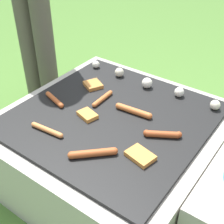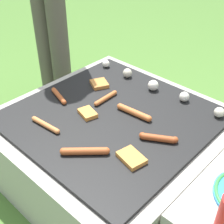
% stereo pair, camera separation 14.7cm
% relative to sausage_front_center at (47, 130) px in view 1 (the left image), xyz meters
% --- Properties ---
extents(ground_plane, '(14.00, 14.00, 0.00)m').
position_rel_sausage_front_center_xyz_m(ground_plane, '(0.16, 0.27, -0.41)').
color(ground_plane, '#47702D').
extents(grill, '(0.98, 0.98, 0.40)m').
position_rel_sausage_front_center_xyz_m(grill, '(0.16, 0.27, -0.21)').
color(grill, '#9E998E').
rests_on(grill, ground_plane).
extents(sausage_back_center, '(0.03, 0.16, 0.02)m').
position_rel_sausage_front_center_xyz_m(sausage_back_center, '(0.04, 0.35, 0.00)').
color(sausage_back_center, '#B7602D').
rests_on(sausage_back_center, grill).
extents(sausage_back_right, '(0.15, 0.15, 0.03)m').
position_rel_sausage_front_center_xyz_m(sausage_back_right, '(0.26, 0.00, 0.00)').
color(sausage_back_right, '#A34C23').
rests_on(sausage_back_right, grill).
extents(sausage_front_right, '(0.19, 0.05, 0.03)m').
position_rel_sausage_front_center_xyz_m(sausage_front_right, '(0.23, 0.35, 0.00)').
color(sausage_front_right, '#B7602D').
rests_on(sausage_front_right, grill).
extents(sausage_back_left, '(0.15, 0.10, 0.03)m').
position_rel_sausage_front_center_xyz_m(sausage_back_left, '(0.43, 0.27, 0.00)').
color(sausage_back_left, '#93421E').
rests_on(sausage_back_left, grill).
extents(sausage_mid_right, '(0.16, 0.06, 0.02)m').
position_rel_sausage_front_center_xyz_m(sausage_mid_right, '(-0.15, 0.20, 0.00)').
color(sausage_mid_right, '#A34C23').
rests_on(sausage_mid_right, grill).
extents(sausage_front_center, '(0.18, 0.04, 0.02)m').
position_rel_sausage_front_center_xyz_m(sausage_front_center, '(0.00, 0.00, 0.00)').
color(sausage_front_center, '#C6753D').
rests_on(sausage_front_center, grill).
extents(bread_slice_right, '(0.12, 0.12, 0.02)m').
position_rel_sausage_front_center_xyz_m(bread_slice_right, '(-0.08, 0.43, -0.00)').
color(bread_slice_right, '#B27033').
rests_on(bread_slice_right, grill).
extents(bread_slice_left, '(0.11, 0.09, 0.02)m').
position_rel_sausage_front_center_xyz_m(bread_slice_left, '(0.07, 0.19, -0.00)').
color(bread_slice_left, '#D18438').
rests_on(bread_slice_left, grill).
extents(bread_slice_center, '(0.12, 0.10, 0.02)m').
position_rel_sausage_front_center_xyz_m(bread_slice_center, '(0.42, 0.11, -0.00)').
color(bread_slice_center, '#D18438').
rests_on(bread_slice_center, grill).
extents(mushroom_row, '(0.79, 0.08, 0.06)m').
position_rel_sausage_front_center_xyz_m(mushroom_row, '(0.17, 0.60, 0.01)').
color(mushroom_row, silver).
rests_on(mushroom_row, grill).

